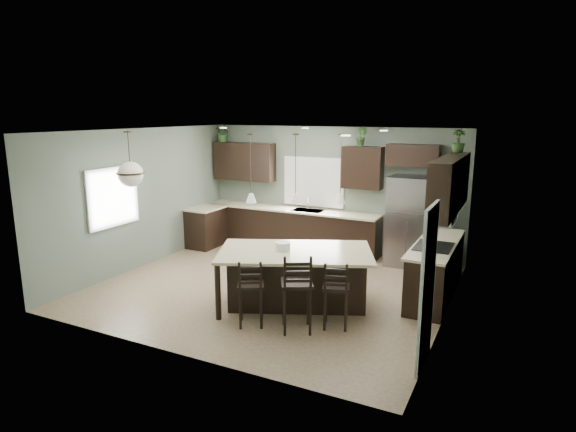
{
  "coord_description": "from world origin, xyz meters",
  "views": [
    {
      "loc": [
        3.92,
        -7.3,
        3.11
      ],
      "look_at": [
        0.1,
        0.4,
        1.25
      ],
      "focal_mm": 30.0,
      "sensor_mm": 36.0,
      "label": 1
    }
  ],
  "objects_px": {
    "refrigerator": "(411,221)",
    "plant_back_left": "(223,133)",
    "bar_stool_right": "(336,294)",
    "serving_dish": "(283,246)",
    "bar_stool_left": "(251,292)",
    "kitchen_island": "(295,278)",
    "bar_stool_center": "(297,292)"
  },
  "relations": [
    {
      "from": "plant_back_left",
      "to": "bar_stool_center",
      "type": "bearing_deg",
      "value": -45.91
    },
    {
      "from": "bar_stool_center",
      "to": "plant_back_left",
      "type": "relative_size",
      "value": 2.76
    },
    {
      "from": "kitchen_island",
      "to": "bar_stool_center",
      "type": "xyz_separation_m",
      "value": [
        0.43,
        -0.85,
        0.13
      ]
    },
    {
      "from": "refrigerator",
      "to": "serving_dish",
      "type": "distance_m",
      "value": 3.35
    },
    {
      "from": "refrigerator",
      "to": "bar_stool_center",
      "type": "xyz_separation_m",
      "value": [
        -0.77,
        -3.82,
        -0.33
      ]
    },
    {
      "from": "kitchen_island",
      "to": "plant_back_left",
      "type": "relative_size",
      "value": 5.68
    },
    {
      "from": "serving_dish",
      "to": "bar_stool_left",
      "type": "relative_size",
      "value": 0.23
    },
    {
      "from": "refrigerator",
      "to": "serving_dish",
      "type": "height_order",
      "value": "refrigerator"
    },
    {
      "from": "bar_stool_center",
      "to": "refrigerator",
      "type": "bearing_deg",
      "value": 49.25
    },
    {
      "from": "bar_stool_left",
      "to": "plant_back_left",
      "type": "xyz_separation_m",
      "value": [
        -3.17,
        4.11,
        2.1
      ]
    },
    {
      "from": "refrigerator",
      "to": "kitchen_island",
      "type": "bearing_deg",
      "value": -112.11
    },
    {
      "from": "bar_stool_right",
      "to": "plant_back_left",
      "type": "bearing_deg",
      "value": 121.71
    },
    {
      "from": "plant_back_left",
      "to": "kitchen_island",
      "type": "bearing_deg",
      "value": -42.43
    },
    {
      "from": "serving_dish",
      "to": "plant_back_left",
      "type": "xyz_separation_m",
      "value": [
        -3.24,
        3.21,
        1.62
      ]
    },
    {
      "from": "refrigerator",
      "to": "bar_stool_center",
      "type": "distance_m",
      "value": 3.91
    },
    {
      "from": "serving_dish",
      "to": "bar_stool_left",
      "type": "xyz_separation_m",
      "value": [
        -0.07,
        -0.9,
        -0.48
      ]
    },
    {
      "from": "kitchen_island",
      "to": "plant_back_left",
      "type": "xyz_separation_m",
      "value": [
        -3.42,
        3.13,
        2.15
      ]
    },
    {
      "from": "bar_stool_right",
      "to": "kitchen_island",
      "type": "bearing_deg",
      "value": 132.84
    },
    {
      "from": "bar_stool_right",
      "to": "bar_stool_left",
      "type": "bearing_deg",
      "value": -175.43
    },
    {
      "from": "kitchen_island",
      "to": "bar_stool_right",
      "type": "height_order",
      "value": "bar_stool_right"
    },
    {
      "from": "kitchen_island",
      "to": "bar_stool_right",
      "type": "distance_m",
      "value": 1.02
    },
    {
      "from": "refrigerator",
      "to": "bar_stool_right",
      "type": "xyz_separation_m",
      "value": [
        -0.31,
        -3.46,
        -0.41
      ]
    },
    {
      "from": "refrigerator",
      "to": "plant_back_left",
      "type": "distance_m",
      "value": 4.93
    },
    {
      "from": "refrigerator",
      "to": "plant_back_left",
      "type": "xyz_separation_m",
      "value": [
        -4.63,
        0.16,
        1.69
      ]
    },
    {
      "from": "bar_stool_left",
      "to": "plant_back_left",
      "type": "bearing_deg",
      "value": 98.88
    },
    {
      "from": "serving_dish",
      "to": "bar_stool_right",
      "type": "distance_m",
      "value": 1.25
    },
    {
      "from": "kitchen_island",
      "to": "bar_stool_right",
      "type": "bearing_deg",
      "value": -52.41
    },
    {
      "from": "serving_dish",
      "to": "refrigerator",
      "type": "bearing_deg",
      "value": 65.5
    },
    {
      "from": "refrigerator",
      "to": "kitchen_island",
      "type": "distance_m",
      "value": 3.24
    },
    {
      "from": "bar_stool_right",
      "to": "plant_back_left",
      "type": "height_order",
      "value": "plant_back_left"
    },
    {
      "from": "refrigerator",
      "to": "bar_stool_left",
      "type": "distance_m",
      "value": 4.23
    },
    {
      "from": "bar_stool_center",
      "to": "plant_back_left",
      "type": "distance_m",
      "value": 5.89
    }
  ]
}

